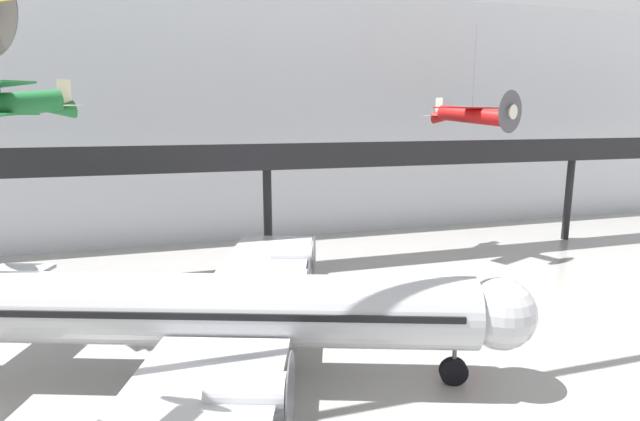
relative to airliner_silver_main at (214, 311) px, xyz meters
name	(u,v)px	position (x,y,z in m)	size (l,w,h in m)	color
hangar_back_wall	(246,117)	(5.90, 28.25, 8.64)	(140.00, 3.00, 24.18)	silver
mezzanine_walkway	(269,164)	(5.90, 16.51, 5.06)	(110.00, 3.20, 10.17)	black
airliner_silver_main	(214,311)	(0.00, 0.00, 0.00)	(28.58, 33.32, 9.78)	#B7BABF
suspended_plane_green_biplane	(1,104)	(-10.30, 9.96, 9.44)	(7.89, 8.77, 8.19)	#1E6B33
suspended_plane_red_highwing	(472,115)	(23.51, 15.89, 8.85)	(9.51, 8.22, 8.86)	red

